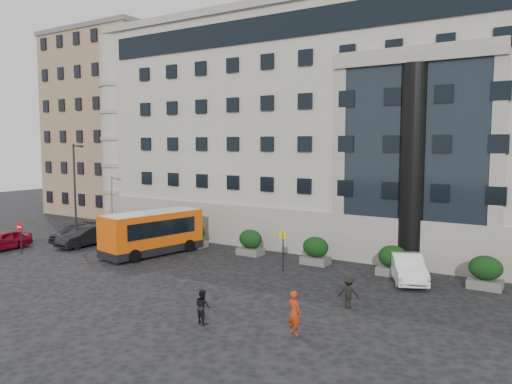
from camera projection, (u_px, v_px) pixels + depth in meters
ground at (163, 276)px, 30.20m from camera, size 120.00×120.00×0.00m
civic_building at (383, 133)px, 44.51m from camera, size 44.00×24.00×18.00m
entrance_column at (413, 168)px, 31.72m from camera, size 1.80×1.80×13.00m
apartment_near at (129, 127)px, 58.90m from camera, size 14.00×14.00×20.00m
apartment_far at (205, 124)px, 75.49m from camera, size 13.00×13.00×22.00m
hedge_a at (195, 235)px, 38.79m from camera, size 1.80×1.26×1.84m
hedge_b at (250, 242)px, 35.99m from camera, size 1.80×1.26×1.84m
hedge_c at (316, 250)px, 33.19m from camera, size 1.80×1.26×1.84m
hedge_d at (393, 260)px, 30.38m from camera, size 1.80×1.26×1.84m
hedge_e at (485, 272)px, 27.58m from camera, size 1.80×1.26×1.84m
street_lamp at (75, 191)px, 38.72m from camera, size 1.16×0.18×8.00m
bus_stop_sign at (283, 244)px, 31.25m from camera, size 0.50×0.08×2.52m
no_entry_sign at (20, 232)px, 36.17m from camera, size 0.64×0.16×2.32m
minibus at (152, 231)px, 36.09m from camera, size 3.86×7.78×3.11m
red_truck at (198, 206)px, 51.61m from camera, size 2.97×5.99×3.18m
parked_car_a at (2, 240)px, 37.58m from camera, size 2.04×4.45×1.48m
parked_car_b at (85, 236)px, 39.17m from camera, size 1.61×4.61×1.52m
parked_car_c at (73, 232)px, 41.74m from camera, size 2.22×4.43×1.24m
parked_car_d at (158, 216)px, 51.09m from camera, size 2.49×4.90×1.33m
white_taxi at (407, 268)px, 29.12m from camera, size 3.58×5.05×1.58m
pedestrian_a at (294, 313)px, 20.93m from camera, size 0.79×0.64×1.88m
pedestrian_b at (202, 306)px, 22.29m from camera, size 0.88×0.77×1.53m
pedestrian_c at (349, 292)px, 24.32m from camera, size 1.13×0.85×1.56m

